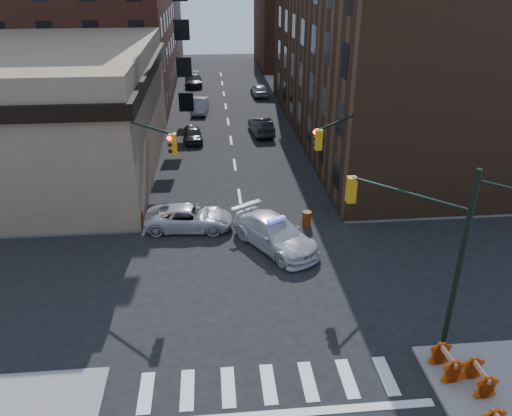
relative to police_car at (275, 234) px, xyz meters
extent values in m
plane|color=black|center=(-1.52, -3.16, -0.84)|extent=(140.00, 140.00, 0.00)
cube|color=gray|center=(-24.52, 29.59, -0.76)|extent=(34.00, 54.50, 0.15)
cube|color=gray|center=(21.48, 29.59, -0.76)|extent=(34.00, 54.50, 0.15)
cube|color=#482F1D|center=(11.48, 19.34, 6.16)|extent=(14.00, 34.00, 14.00)
cube|color=#51453C|center=(-17.52, 58.84, 7.16)|extent=(20.00, 18.00, 16.00)
cube|color=#5B2B1C|center=(12.48, 54.84, 5.16)|extent=(16.00, 16.00, 12.00)
cylinder|color=black|center=(5.28, -9.46, 3.31)|extent=(0.20, 0.20, 8.00)
cylinder|color=black|center=(5.28, -9.46, -0.44)|extent=(0.44, 0.44, 0.50)
cylinder|color=black|center=(3.69, -7.86, 5.81)|extent=(3.27, 3.27, 0.12)
cube|color=#BF8C0C|center=(2.09, -6.27, 5.31)|extent=(0.35, 0.35, 1.05)
sphere|color=#FF0C05|center=(2.25, -6.12, 5.66)|extent=(0.22, 0.22, 0.22)
sphere|color=black|center=(2.25, -6.12, 5.33)|extent=(0.22, 0.22, 0.22)
sphere|color=black|center=(2.25, -6.12, 5.00)|extent=(0.22, 0.22, 0.22)
cylinder|color=black|center=(-8.32, 3.14, 3.31)|extent=(0.20, 0.20, 8.00)
cylinder|color=black|center=(-8.32, 3.14, -0.44)|extent=(0.44, 0.44, 0.50)
cylinder|color=black|center=(-6.73, 1.55, 5.81)|extent=(3.27, 3.27, 0.12)
cube|color=#BF8C0C|center=(-5.14, -0.04, 5.31)|extent=(0.35, 0.35, 1.05)
sphere|color=#FF0C05|center=(-5.30, -0.19, 5.66)|extent=(0.22, 0.22, 0.22)
sphere|color=black|center=(-5.30, -0.19, 5.33)|extent=(0.22, 0.22, 0.22)
sphere|color=black|center=(-5.30, -0.19, 5.00)|extent=(0.22, 0.22, 0.22)
cylinder|color=black|center=(5.28, 3.14, 3.31)|extent=(0.20, 0.20, 8.00)
cylinder|color=black|center=(5.28, 3.14, -0.44)|extent=(0.44, 0.44, 0.50)
cylinder|color=black|center=(3.69, 1.55, 5.81)|extent=(3.27, 3.27, 0.12)
cube|color=#BF8C0C|center=(2.09, -0.04, 5.31)|extent=(0.35, 0.35, 1.05)
sphere|color=#FF0C05|center=(1.94, 0.12, 5.66)|extent=(0.22, 0.22, 0.22)
sphere|color=black|center=(1.94, 0.12, 5.33)|extent=(0.22, 0.22, 0.22)
sphere|color=black|center=(1.94, 0.12, 5.00)|extent=(0.22, 0.22, 0.22)
cylinder|color=black|center=(5.98, 22.84, 0.61)|extent=(0.24, 0.24, 2.60)
sphere|color=brown|center=(5.98, 22.84, 2.66)|extent=(3.00, 3.00, 3.00)
cylinder|color=black|center=(5.98, 30.84, 0.61)|extent=(0.24, 0.24, 2.60)
sphere|color=brown|center=(5.98, 30.84, 2.66)|extent=(3.00, 3.00, 3.00)
imported|color=silver|center=(0.00, 0.00, 0.00)|extent=(5.00, 6.16, 1.68)
imported|color=#BABABE|center=(-4.75, 2.64, -0.13)|extent=(5.29, 2.78, 1.42)
imported|color=black|center=(-4.87, 18.89, -0.18)|extent=(1.89, 3.98, 1.31)
imported|color=#9B9DA4|center=(-4.31, 28.49, -0.10)|extent=(1.94, 4.61, 1.48)
imported|color=black|center=(-5.25, 41.54, -0.08)|extent=(2.36, 5.31, 1.51)
imported|color=black|center=(1.33, 20.48, -0.05)|extent=(2.13, 4.91, 1.57)
imported|color=gray|center=(2.63, 35.28, -0.11)|extent=(1.93, 4.37, 1.46)
imported|color=black|center=(-8.55, 2.84, 0.21)|extent=(0.67, 0.45, 1.80)
imported|color=black|center=(-10.70, 6.08, 0.27)|extent=(1.08, 0.93, 1.92)
imported|color=#212432|center=(-11.14, 3.81, 0.20)|extent=(1.08, 0.55, 1.77)
cylinder|color=red|center=(2.19, 2.29, -0.37)|extent=(0.62, 0.62, 0.94)
cylinder|color=#C46309|center=(-6.18, 2.44, -0.30)|extent=(0.60, 0.60, 1.07)
camera|label=1|loc=(-3.28, -23.64, 13.20)|focal=35.00mm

